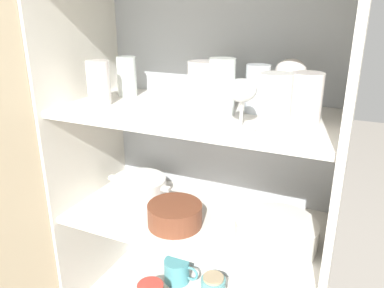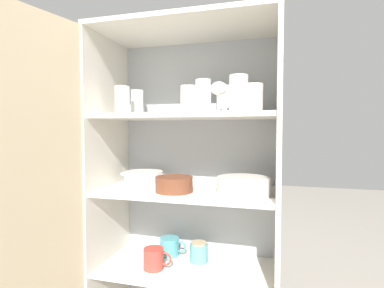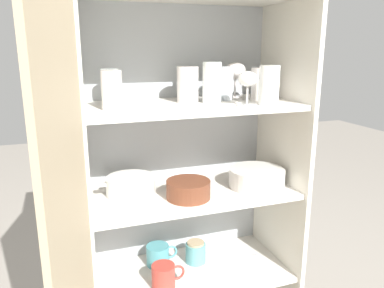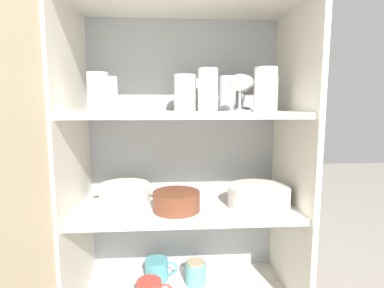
{
  "view_description": "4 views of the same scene",
  "coord_description": "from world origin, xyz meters",
  "px_view_note": "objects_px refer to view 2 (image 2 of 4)",
  "views": [
    {
      "loc": [
        0.41,
        -0.73,
        1.25
      ],
      "look_at": [
        -0.01,
        0.18,
        0.89
      ],
      "focal_mm": 35.0,
      "sensor_mm": 36.0,
      "label": 1
    },
    {
      "loc": [
        0.37,
        -1.09,
        0.92
      ],
      "look_at": [
        0.01,
        0.22,
        0.85
      ],
      "focal_mm": 28.0,
      "sensor_mm": 36.0,
      "label": 2
    },
    {
      "loc": [
        -0.44,
        -1.09,
        1.18
      ],
      "look_at": [
        0.02,
        0.23,
        0.82
      ],
      "focal_mm": 35.0,
      "sensor_mm": 36.0,
      "label": 3
    },
    {
      "loc": [
        -0.05,
        -0.87,
        1.01
      ],
      "look_at": [
        0.02,
        0.21,
        0.87
      ],
      "focal_mm": 28.0,
      "sensor_mm": 36.0,
      "label": 4
    }
  ],
  "objects_px": {
    "plate_stack_white": "(243,186)",
    "casserole_dish": "(144,178)",
    "coffee_mug_primary": "(154,259)",
    "mixing_bowl_large": "(174,183)",
    "storage_jar": "(199,252)"
  },
  "relations": [
    {
      "from": "plate_stack_white",
      "to": "casserole_dish",
      "type": "xyz_separation_m",
      "value": [
        -0.48,
        0.08,
        -0.0
      ]
    },
    {
      "from": "plate_stack_white",
      "to": "coffee_mug_primary",
      "type": "relative_size",
      "value": 1.69
    },
    {
      "from": "mixing_bowl_large",
      "to": "casserole_dish",
      "type": "relative_size",
      "value": 0.68
    },
    {
      "from": "casserole_dish",
      "to": "storage_jar",
      "type": "xyz_separation_m",
      "value": [
        0.27,
        0.02,
        -0.34
      ]
    },
    {
      "from": "plate_stack_white",
      "to": "casserole_dish",
      "type": "bearing_deg",
      "value": 170.09
    },
    {
      "from": "plate_stack_white",
      "to": "coffee_mug_primary",
      "type": "xyz_separation_m",
      "value": [
        -0.39,
        -0.02,
        -0.34
      ]
    },
    {
      "from": "storage_jar",
      "to": "plate_stack_white",
      "type": "bearing_deg",
      "value": -26.58
    },
    {
      "from": "mixing_bowl_large",
      "to": "casserole_dish",
      "type": "bearing_deg",
      "value": 150.63
    },
    {
      "from": "plate_stack_white",
      "to": "storage_jar",
      "type": "height_order",
      "value": "plate_stack_white"
    },
    {
      "from": "casserole_dish",
      "to": "coffee_mug_primary",
      "type": "bearing_deg",
      "value": -47.53
    },
    {
      "from": "plate_stack_white",
      "to": "storage_jar",
      "type": "distance_m",
      "value": 0.42
    },
    {
      "from": "casserole_dish",
      "to": "coffee_mug_primary",
      "type": "height_order",
      "value": "casserole_dish"
    },
    {
      "from": "plate_stack_white",
      "to": "casserole_dish",
      "type": "height_order",
      "value": "plate_stack_white"
    },
    {
      "from": "casserole_dish",
      "to": "coffee_mug_primary",
      "type": "xyz_separation_m",
      "value": [
        0.09,
        -0.1,
        -0.34
      ]
    },
    {
      "from": "plate_stack_white",
      "to": "mixing_bowl_large",
      "type": "height_order",
      "value": "plate_stack_white"
    }
  ]
}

